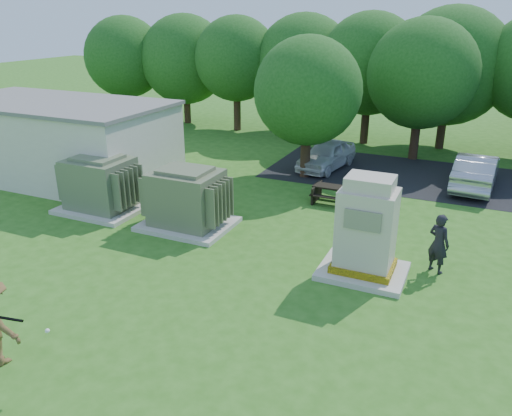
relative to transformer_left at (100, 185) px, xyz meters
The scene contains 13 objects.
ground 7.96m from the transformer_left, 34.70° to the right, with size 120.00×120.00×0.00m, color #2D6619.
service_building 5.19m from the transformer_left, 150.95° to the left, with size 10.00×5.00×3.20m, color beige.
service_building_roof 5.64m from the transformer_left, 150.95° to the left, with size 10.20×5.20×0.15m, color slate.
parking_strip 16.25m from the transformer_left, 33.69° to the left, with size 20.00×6.00×0.01m, color #232326.
transformer_left is the anchor object (origin of this frame).
transformer_right 3.70m from the transformer_left, ahead, with size 3.00×2.40×2.07m.
generator_cabinet 10.01m from the transformer_left, ahead, with size 2.36×1.93×2.88m.
picnic_table 8.75m from the transformer_left, 28.98° to the left, with size 1.60×1.20×0.68m.
person_by_generator 11.81m from the transformer_left, ahead, with size 0.64×0.42×1.75m, color black.
car_white 10.49m from the transformer_left, 55.04° to the left, with size 1.57×3.89×1.33m, color silver.
car_silver_a 15.08m from the transformer_left, 34.07° to the left, with size 1.54×4.42×1.45m, color #A4A4A9.
batting_equipment 9.07m from the transformer_left, 60.13° to the right, with size 1.53×0.25×0.15m.
tree_row 16.56m from the transformer_left, 59.50° to the left, with size 41.30×13.30×7.30m.
Camera 1 is at (5.86, -8.91, 6.87)m, focal length 35.00 mm.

